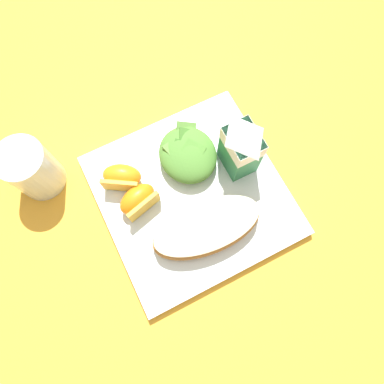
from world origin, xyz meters
TOP-DOWN VIEW (x-y plane):
  - ground at (0.00, 0.00)m, footprint 3.00×3.00m
  - white_plate at (0.00, 0.00)m, footprint 0.28×0.28m
  - cheesy_pizza_bread at (0.06, -0.01)m, footprint 0.10×0.18m
  - green_salad_pile at (-0.06, 0.02)m, footprint 0.10×0.09m
  - milk_carton at (-0.02, 0.09)m, footprint 0.06×0.05m
  - orange_wedge_front at (-0.07, -0.09)m, footprint 0.06×0.07m
  - orange_wedge_middle at (-0.02, -0.08)m, footprint 0.05×0.07m
  - drinking_clear_cup at (-0.14, -0.20)m, footprint 0.07×0.07m

SIDE VIEW (x-z plane):
  - ground at x=0.00m, z-range 0.00..0.00m
  - white_plate at x=0.00m, z-range 0.00..0.02m
  - cheesy_pizza_bread at x=0.06m, z-range 0.02..0.05m
  - orange_wedge_front at x=-0.07m, z-range 0.02..0.06m
  - orange_wedge_middle at x=-0.02m, z-range 0.02..0.06m
  - green_salad_pile at x=-0.06m, z-range 0.02..0.06m
  - drinking_clear_cup at x=-0.14m, z-range 0.00..0.09m
  - milk_carton at x=-0.02m, z-range 0.02..0.13m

